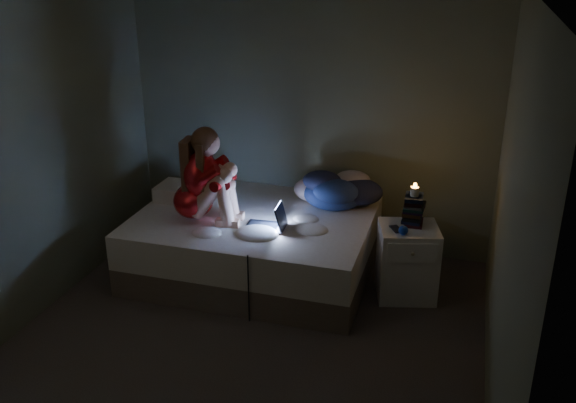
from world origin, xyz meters
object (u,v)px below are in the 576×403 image
at_px(woman, 192,174).
at_px(phone, 395,227).
at_px(nightstand, 407,262).
at_px(candle, 415,191).
at_px(laptop, 265,215).
at_px(bed, 255,244).

xyz_separation_m(woman, phone, (1.77, 0.17, -0.36)).
distance_m(nightstand, candle, 0.63).
bearing_deg(nightstand, laptop, 174.94).
bearing_deg(nightstand, candle, 69.40).
bearing_deg(nightstand, woman, 171.84).
distance_m(woman, phone, 1.82).
xyz_separation_m(nightstand, phone, (-0.12, -0.05, 0.33)).
height_order(woman, candle, woman).
height_order(nightstand, phone, phone).
distance_m(laptop, candle, 1.30).
distance_m(woman, laptop, 0.74).
xyz_separation_m(woman, candle, (1.90, 0.30, -0.06)).
bearing_deg(phone, bed, 160.07).
bearing_deg(woman, bed, 20.69).
bearing_deg(candle, bed, -177.47).
relative_size(nightstand, phone, 4.68).
xyz_separation_m(woman, laptop, (0.67, 0.01, -0.31)).
bearing_deg(phone, candle, 29.13).
xyz_separation_m(bed, candle, (1.42, 0.06, 0.66)).
height_order(laptop, phone, laptop).
bearing_deg(phone, woman, 168.73).
xyz_separation_m(laptop, nightstand, (1.23, 0.21, -0.38)).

